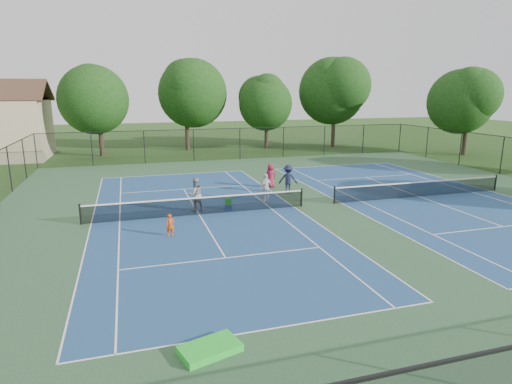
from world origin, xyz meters
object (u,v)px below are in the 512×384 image
object	(u,v)px
instructor	(195,195)
tree_back_b	(186,90)
child_player	(170,225)
tree_back_d	(335,88)
ball_hopper	(228,201)
tree_back_c	(267,100)
bystander_a	(266,187)
bystander_b	(288,179)
tree_side_e	(469,98)
tree_back_a	(97,96)
ball_crate	(228,207)
bystander_c	(270,176)

from	to	relation	value
instructor	tree_back_b	bearing A→B (deg)	-110.30
child_player	instructor	size ratio (longest dim) A/B	0.55
tree_back_d	ball_hopper	bearing A→B (deg)	-127.88
tree_back_c	instructor	xyz separation A→B (m)	(-12.06, -24.20, -4.54)
bystander_a	bystander_b	distance (m)	2.51
tree_side_e	instructor	bearing A→B (deg)	-156.29
tree_back_a	ball_crate	bearing A→B (deg)	-71.78
ball_crate	ball_hopper	bearing A→B (deg)	0.00
tree_back_b	bystander_b	bearing A→B (deg)	-81.49
tree_back_d	instructor	size ratio (longest dim) A/B	5.48
tree_side_e	bystander_c	xyz separation A→B (m)	(-24.16, -8.70, -4.99)
tree_side_e	instructor	world-z (taller)	tree_side_e
tree_back_d	ball_crate	xyz separation A→B (m)	(-18.27, -23.48, -6.68)
bystander_a	bystander_b	xyz separation A→B (m)	(2.01, 1.49, 0.09)
tree_back_a	bystander_a	world-z (taller)	tree_back_a
tree_back_c	child_player	world-z (taller)	tree_back_c
instructor	bystander_b	size ratio (longest dim) A/B	1.01
tree_back_c	ball_hopper	bearing A→B (deg)	-112.75
tree_back_c	bystander_b	xyz separation A→B (m)	(-5.61, -21.68, -4.54)
tree_back_a	ball_hopper	distance (m)	25.34
instructor	ball_hopper	size ratio (longest dim) A/B	4.82
tree_back_a	ball_crate	size ratio (longest dim) A/B	25.22
tree_back_b	tree_side_e	world-z (taller)	tree_back_b
tree_back_b	tree_side_e	size ratio (longest dim) A/B	1.13
child_player	instructor	bearing A→B (deg)	58.62
bystander_a	ball_hopper	world-z (taller)	bystander_a
tree_back_b	bystander_a	size ratio (longest dim) A/B	5.91
tree_back_d	ball_crate	world-z (taller)	tree_back_d
instructor	bystander_b	distance (m)	6.93
tree_back_b	tree_back_a	bearing A→B (deg)	-167.47
tree_back_a	bystander_c	size ratio (longest dim) A/B	5.59
instructor	bystander_a	distance (m)	4.56
tree_back_a	tree_back_c	size ratio (longest dim) A/B	1.09
tree_back_d	bystander_b	size ratio (longest dim) A/B	5.52
tree_back_a	child_player	bearing A→B (deg)	-81.23
tree_side_e	bystander_c	distance (m)	26.16
tree_back_d	instructor	distance (m)	31.23
instructor	tree_back_c	bearing A→B (deg)	-129.86
tree_back_a	ball_hopper	bearing A→B (deg)	-71.78
tree_back_a	tree_side_e	bearing A→B (deg)	-15.52
instructor	ball_hopper	world-z (taller)	instructor
bystander_b	tree_back_a	bearing A→B (deg)	-35.54
tree_back_d	child_player	size ratio (longest dim) A/B	9.92
tree_back_c	bystander_c	distance (m)	21.16
tree_back_a	tree_side_e	size ratio (longest dim) A/B	1.03
child_player	tree_back_d	bearing A→B (deg)	44.40
tree_back_b	ball_hopper	bearing A→B (deg)	-92.85
tree_back_c	child_player	bearing A→B (deg)	-116.25
tree_back_b	bystander_c	bearing A→B (deg)	-82.18
bystander_a	ball_crate	xyz separation A→B (m)	(-2.65, -1.31, -0.70)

